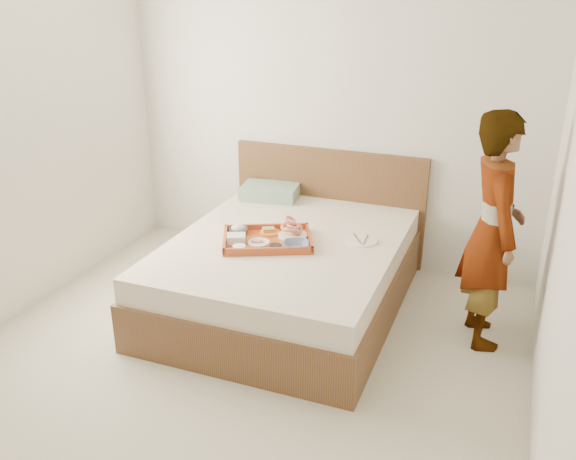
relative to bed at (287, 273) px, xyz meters
The scene contains 17 objects.
ground 1.03m from the bed, 91.28° to the right, with size 3.50×4.00×0.01m, color #BDB6A0.
wall_back 1.44m from the bed, 91.28° to the left, with size 3.50×0.01×2.60m, color silver.
wall_right 2.25m from the bed, 30.06° to the right, with size 0.01×4.00×2.60m, color silver.
bed is the anchor object (origin of this frame).
headboard 0.99m from the bed, 90.00° to the left, with size 1.65×0.06×0.95m, color brown.
pillow 0.96m from the bed, 120.45° to the left, with size 0.47×0.32×0.11m, color gray.
tray 0.33m from the bed, 136.40° to the right, with size 0.61×0.45×0.06m, color #B0411F.
prawn_plate 0.29m from the bed, 47.88° to the left, with size 0.21×0.21×0.01m, color white.
navy_bowl_big 0.36m from the bed, 48.31° to the right, with size 0.17×0.17×0.04m, color #182448.
sauce_dish 0.38m from the bed, 88.12° to the right, with size 0.09×0.09×0.03m, color black.
meat_plate 0.36m from the bed, 130.56° to the right, with size 0.15×0.15×0.01m, color white.
bread_plate 0.32m from the bed, 166.21° to the left, with size 0.15×0.15×0.01m, color orange.
salad_bowl 0.47m from the bed, behind, with size 0.14×0.14×0.04m, color #182448.
plastic_tub 0.48m from the bed, 145.09° to the right, with size 0.13×0.11×0.06m, color silver.
cheese_round 0.49m from the bed, 124.61° to the right, with size 0.09×0.09×0.03m, color white.
dinner_plate 0.60m from the bed, 18.23° to the left, with size 0.23×0.23×0.01m, color white.
person 1.47m from the bed, ahead, with size 0.56×0.37×1.55m, color silver.
Camera 1 is at (1.49, -2.72, 2.26)m, focal length 38.13 mm.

